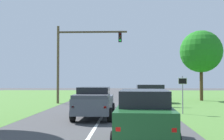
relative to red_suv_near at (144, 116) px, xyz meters
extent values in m
plane|color=#424244|center=(-2.14, 7.04, -1.02)|extent=(120.00, 120.00, 0.00)
cube|color=#194C23|center=(0.00, -0.05, -0.16)|extent=(2.09, 4.62, 1.02)
cube|color=black|center=(0.01, 0.18, 0.63)|extent=(1.79, 2.89, 0.57)
cube|color=red|center=(-0.88, -2.26, -0.11)|extent=(0.14, 0.07, 0.12)
cube|color=red|center=(0.68, -2.32, -0.11)|extent=(0.14, 0.07, 0.12)
cylinder|color=black|center=(-0.89, 1.40, -0.66)|extent=(0.26, 0.73, 0.72)
cylinder|color=black|center=(1.01, 1.32, -0.66)|extent=(0.26, 0.73, 0.72)
cube|color=#4C515B|center=(-2.53, 7.01, -0.18)|extent=(2.07, 4.91, 0.89)
cube|color=black|center=(-2.54, 6.76, 0.56)|extent=(1.81, 1.87, 0.58)
cube|color=#41454E|center=(-2.55, 5.49, 0.37)|extent=(1.95, 1.87, 0.20)
cube|color=red|center=(-3.39, 4.60, -0.13)|extent=(0.14, 0.06, 0.12)
cube|color=red|center=(-1.72, 4.59, -0.13)|extent=(0.14, 0.06, 0.12)
cylinder|color=black|center=(-3.54, 8.53, -0.62)|extent=(0.25, 0.80, 0.80)
cylinder|color=black|center=(-1.51, 8.52, -0.62)|extent=(0.25, 0.80, 0.80)
cylinder|color=black|center=(-3.56, 5.50, -0.62)|extent=(0.25, 0.80, 0.80)
cylinder|color=black|center=(-1.53, 5.48, -0.62)|extent=(0.25, 0.80, 0.80)
cylinder|color=brown|center=(-7.23, 17.78, 2.74)|extent=(0.24, 0.24, 7.52)
cube|color=#4C3D2B|center=(-3.87, 17.78, 5.90)|extent=(6.71, 0.16, 0.16)
cube|color=black|center=(-1.19, 17.78, 5.35)|extent=(0.32, 0.28, 0.90)
sphere|color=black|center=(-1.19, 17.63, 5.65)|extent=(0.22, 0.22, 0.22)
sphere|color=black|center=(-1.19, 17.63, 5.35)|extent=(0.22, 0.22, 0.22)
sphere|color=#1ED83F|center=(-1.19, 17.63, 5.05)|extent=(0.22, 0.22, 0.22)
cylinder|color=gray|center=(3.16, 9.43, 0.26)|extent=(0.08, 0.08, 2.56)
cube|color=white|center=(3.16, 9.40, 1.19)|extent=(0.60, 0.03, 0.44)
cube|color=black|center=(3.16, 9.38, 1.19)|extent=(0.52, 0.01, 0.36)
cylinder|color=#4C351E|center=(7.63, 22.11, 0.81)|extent=(0.36, 0.36, 3.66)
sphere|color=#1F721D|center=(7.63, 22.11, 4.37)|extent=(4.61, 4.61, 4.61)
cube|color=silver|center=(1.55, 18.84, -0.26)|extent=(4.39, 1.98, 0.84)
cube|color=black|center=(1.77, 18.84, 0.47)|extent=(2.65, 1.71, 0.62)
cube|color=red|center=(-0.61, 19.55, -0.22)|extent=(0.06, 0.14, 0.12)
cube|color=red|center=(-0.56, 18.01, -0.22)|extent=(0.06, 0.14, 0.12)
cylinder|color=black|center=(2.88, 19.81, -0.68)|extent=(0.69, 0.24, 0.68)
cylinder|color=black|center=(2.92, 17.94, -0.68)|extent=(0.69, 0.24, 0.68)
cylinder|color=black|center=(0.18, 19.74, -0.68)|extent=(0.69, 0.24, 0.68)
cylinder|color=black|center=(0.23, 17.87, -0.68)|extent=(0.69, 0.24, 0.68)
camera|label=1|loc=(-0.67, -10.67, 1.31)|focal=47.48mm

